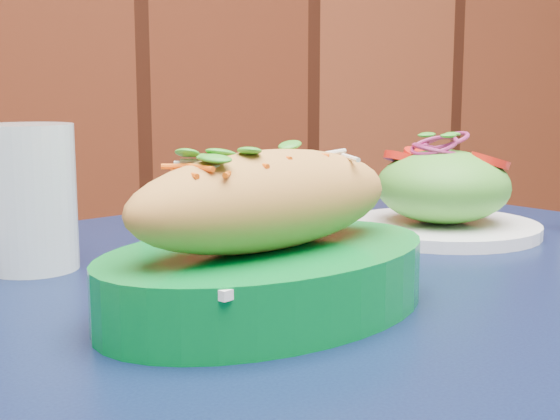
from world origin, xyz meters
name	(u,v)px	position (x,y,z in m)	size (l,w,h in m)	color
cafe_table	(383,384)	(0.32, 1.85, 0.66)	(1.01, 1.01, 0.75)	black
banh_mi_basket	(268,245)	(0.21, 1.80, 0.80)	(0.30, 0.24, 0.12)	#007226
salad_plate	(443,195)	(0.47, 1.98, 0.79)	(0.20, 0.20, 0.10)	white
water_glass	(30,198)	(0.07, 1.99, 0.81)	(0.07, 0.07, 0.12)	silver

